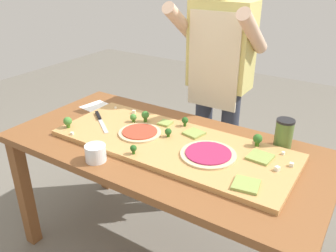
% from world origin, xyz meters
% --- Properties ---
extents(prep_table, '(1.70, 0.83, 0.79)m').
position_xyz_m(prep_table, '(0.00, 0.00, 0.69)').
color(prep_table, brown).
rests_on(prep_table, ground).
extents(cutting_board, '(1.26, 0.50, 0.03)m').
position_xyz_m(cutting_board, '(0.05, -0.00, 0.80)').
color(cutting_board, tan).
rests_on(cutting_board, prep_table).
extents(chefs_knife, '(0.25, 0.19, 0.02)m').
position_xyz_m(chefs_knife, '(-0.45, 0.00, 0.82)').
color(chefs_knife, '#B7BABF').
rests_on(chefs_knife, cutting_board).
extents(pizza_whole_beet_magenta, '(0.27, 0.27, 0.02)m').
position_xyz_m(pizza_whole_beet_magenta, '(0.27, -0.02, 0.82)').
color(pizza_whole_beet_magenta, beige).
rests_on(pizza_whole_beet_magenta, cutting_board).
extents(pizza_whole_tomato_red, '(0.23, 0.23, 0.02)m').
position_xyz_m(pizza_whole_tomato_red, '(-0.15, -0.01, 0.82)').
color(pizza_whole_tomato_red, beige).
rests_on(pizza_whole_tomato_red, cutting_board).
extents(pizza_slice_center, '(0.12, 0.12, 0.01)m').
position_xyz_m(pizza_slice_center, '(0.52, -0.16, 0.82)').
color(pizza_slice_center, '#899E4C').
rests_on(pizza_slice_center, cutting_board).
extents(pizza_slice_far_left, '(0.07, 0.07, 0.01)m').
position_xyz_m(pizza_slice_far_left, '(-0.10, 0.16, 0.82)').
color(pizza_slice_far_left, '#899E4C').
rests_on(pizza_slice_far_left, cutting_board).
extents(pizza_slice_far_right, '(0.12, 0.12, 0.01)m').
position_xyz_m(pizza_slice_far_right, '(0.49, 0.09, 0.82)').
color(pizza_slice_far_right, '#899E4C').
rests_on(pizza_slice_far_right, cutting_board).
extents(pizza_slice_near_right, '(0.11, 0.11, 0.01)m').
position_xyz_m(pizza_slice_near_right, '(0.10, 0.14, 0.82)').
color(pizza_slice_near_right, '#899E4C').
rests_on(pizza_slice_near_right, cutting_board).
extents(broccoli_floret_front_left, '(0.05, 0.05, 0.06)m').
position_xyz_m(broccoli_floret_front_left, '(-0.53, -0.17, 0.85)').
color(broccoli_floret_front_left, '#487A23').
rests_on(broccoli_floret_front_left, cutting_board).
extents(broccoli_floret_back_right, '(0.04, 0.04, 0.05)m').
position_xyz_m(broccoli_floret_back_right, '(-0.27, 0.09, 0.84)').
color(broccoli_floret_back_right, '#487A23').
rests_on(broccoli_floret_back_right, cutting_board).
extents(broccoli_floret_back_left, '(0.03, 0.03, 0.05)m').
position_xyz_m(broccoli_floret_back_left, '(-0.04, -0.20, 0.84)').
color(broccoli_floret_back_left, '#2C5915').
rests_on(broccoli_floret_back_left, cutting_board).
extents(broccoli_floret_back_mid, '(0.05, 0.05, 0.06)m').
position_xyz_m(broccoli_floret_back_mid, '(0.43, 0.20, 0.85)').
color(broccoli_floret_back_mid, '#366618').
rests_on(broccoli_floret_back_mid, cutting_board).
extents(broccoli_floret_front_mid, '(0.04, 0.04, 0.05)m').
position_xyz_m(broccoli_floret_front_mid, '(0.01, 0.20, 0.85)').
color(broccoli_floret_front_mid, '#2C5915').
rests_on(broccoli_floret_front_mid, cutting_board).
extents(broccoli_floret_center_left, '(0.04, 0.04, 0.05)m').
position_xyz_m(broccoli_floret_center_left, '(-0.00, 0.04, 0.84)').
color(broccoli_floret_center_left, '#2C5915').
rests_on(broccoli_floret_center_left, cutting_board).
extents(broccoli_floret_center_right, '(0.04, 0.04, 0.07)m').
position_xyz_m(broccoli_floret_center_right, '(-0.22, 0.13, 0.85)').
color(broccoli_floret_center_right, '#3F7220').
rests_on(broccoli_floret_center_right, cutting_board).
extents(cheese_crumble_a, '(0.01, 0.01, 0.01)m').
position_xyz_m(cheese_crumble_a, '(-0.49, 0.18, 0.82)').
color(cheese_crumble_a, white).
rests_on(cheese_crumble_a, cutting_board).
extents(cheese_crumble_b, '(0.02, 0.02, 0.02)m').
position_xyz_m(cheese_crumble_b, '(-0.35, 0.19, 0.82)').
color(cheese_crumble_b, silver).
rests_on(cheese_crumble_b, cutting_board).
extents(cheese_crumble_c, '(0.02, 0.02, 0.01)m').
position_xyz_m(cheese_crumble_c, '(-0.45, -0.22, 0.82)').
color(cheese_crumble_c, silver).
rests_on(cheese_crumble_c, cutting_board).
extents(cheese_crumble_d, '(0.02, 0.02, 0.02)m').
position_xyz_m(cheese_crumble_d, '(0.63, 0.09, 0.82)').
color(cheese_crumble_d, silver).
rests_on(cheese_crumble_d, cutting_board).
extents(cheese_crumble_e, '(0.02, 0.02, 0.01)m').
position_xyz_m(cheese_crumble_e, '(0.57, 0.18, 0.82)').
color(cheese_crumble_e, white).
rests_on(cheese_crumble_e, cutting_board).
extents(cheese_crumble_f, '(0.03, 0.03, 0.02)m').
position_xyz_m(cheese_crumble_f, '(0.59, 0.02, 0.82)').
color(cheese_crumble_f, silver).
rests_on(cheese_crumble_f, cutting_board).
extents(flour_cup, '(0.10, 0.10, 0.08)m').
position_xyz_m(flour_cup, '(-0.19, -0.32, 0.82)').
color(flour_cup, white).
rests_on(flour_cup, prep_table).
extents(sauce_jar, '(0.09, 0.09, 0.15)m').
position_xyz_m(sauce_jar, '(0.53, 0.31, 0.86)').
color(sauce_jar, '#517033').
rests_on(sauce_jar, prep_table).
extents(recipe_note, '(0.16, 0.19, 0.00)m').
position_xyz_m(recipe_note, '(-0.67, 0.19, 0.79)').
color(recipe_note, white).
rests_on(recipe_note, prep_table).
extents(cook_center, '(0.54, 0.39, 1.67)m').
position_xyz_m(cook_center, '(-0.02, 0.68, 1.00)').
color(cook_center, '#333847').
rests_on(cook_center, ground).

